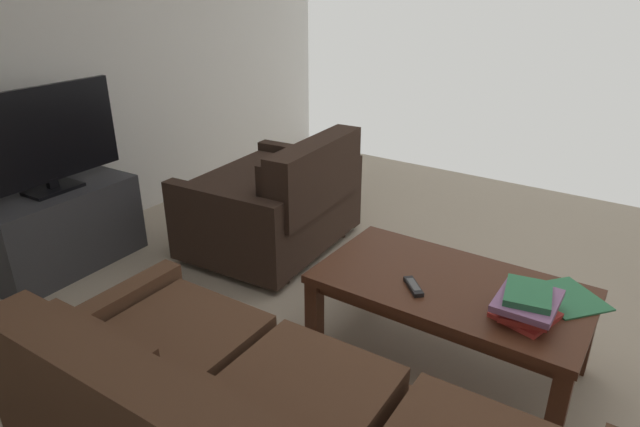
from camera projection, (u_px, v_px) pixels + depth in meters
ground_plane at (463, 344)px, 2.80m from camera, size 5.71×5.12×0.01m
wall_right at (86, 36)px, 3.72m from camera, size 0.12×5.12×2.75m
loveseat_near at (277, 202)px, 3.65m from camera, size 0.95×1.18×0.82m
coffee_table at (450, 294)px, 2.53m from camera, size 1.23×0.67×0.45m
tv_stand at (62, 229)px, 3.45m from camera, size 0.49×0.96×0.53m
flat_tv at (43, 139)px, 3.21m from camera, size 0.22×0.99×0.64m
book_stack at (527, 304)px, 2.23m from camera, size 0.27×0.30×0.12m
tv_remote at (413, 286)px, 2.45m from camera, size 0.14×0.14×0.02m
loose_magazine at (567, 297)px, 2.38m from camera, size 0.39×0.38×0.01m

